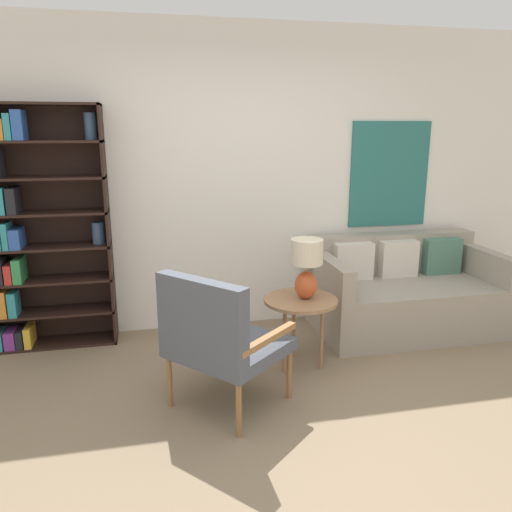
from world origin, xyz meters
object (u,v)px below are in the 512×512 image
object	(u,v)px
bookshelf	(30,228)
armchair	(217,335)
table_lamp	(306,264)
couch	(404,294)
side_table	(301,306)

from	to	relation	value
bookshelf	armchair	distance (m)	1.96
bookshelf	table_lamp	size ratio (longest dim) A/B	4.35
bookshelf	couch	xyz separation A→B (m)	(3.21, -0.29, -0.70)
couch	armchair	bearing A→B (deg)	-150.74
table_lamp	bookshelf	bearing A→B (deg)	157.93
couch	table_lamp	xyz separation A→B (m)	(-1.13, -0.55, 0.50)
armchair	table_lamp	distance (m)	0.95
side_table	couch	bearing A→B (deg)	25.36
armchair	table_lamp	world-z (taller)	table_lamp
bookshelf	side_table	size ratio (longest dim) A/B	3.55
couch	side_table	xyz separation A→B (m)	(-1.17, -0.55, 0.17)
bookshelf	table_lamp	distance (m)	2.26
side_table	armchair	bearing A→B (deg)	-144.91
bookshelf	armchair	size ratio (longest dim) A/B	2.14
couch	side_table	distance (m)	1.30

